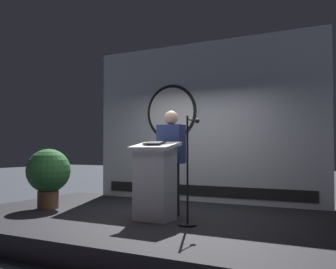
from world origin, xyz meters
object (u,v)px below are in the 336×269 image
(podium, at_px, (155,181))
(microphone_stand, at_px, (189,187))
(potted_plant, at_px, (48,173))
(speaker_person, at_px, (171,162))

(podium, relative_size, microphone_stand, 0.77)
(podium, xyz_separation_m, microphone_stand, (0.60, -0.11, -0.05))
(potted_plant, bearing_deg, speaker_person, 9.34)
(microphone_stand, distance_m, potted_plant, 2.82)
(podium, xyz_separation_m, speaker_person, (0.01, 0.48, 0.27))
(podium, distance_m, potted_plant, 2.22)
(potted_plant, bearing_deg, microphone_stand, -4.48)
(podium, bearing_deg, microphone_stand, -10.16)
(podium, height_order, microphone_stand, microphone_stand)
(microphone_stand, bearing_deg, podium, 169.84)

